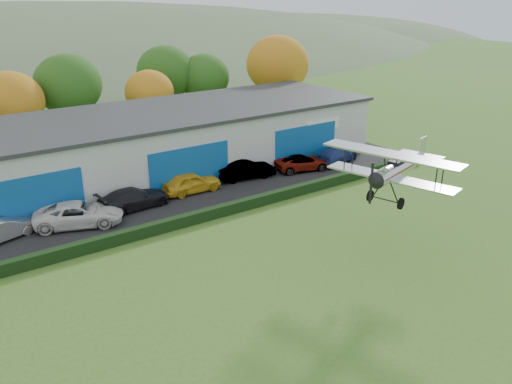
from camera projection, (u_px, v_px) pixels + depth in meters
ground at (335, 362)px, 22.51m from camera, size 300.00×300.00×0.00m
apron at (174, 199)px, 40.10m from camera, size 48.00×9.00×0.05m
hedge at (206, 215)px, 36.31m from camera, size 46.00×0.60×0.80m
hangar at (156, 142)px, 45.54m from camera, size 40.60×12.60×5.30m
tree_belt at (61, 92)px, 51.85m from camera, size 75.70×13.22×10.12m
car_1 at (2, 229)px, 33.26m from camera, size 4.72×2.87×1.47m
car_2 at (79, 214)px, 35.29m from camera, size 6.42×4.62×1.62m
car_3 at (134, 198)px, 38.07m from camera, size 5.47×2.54×1.55m
car_4 at (191, 182)px, 41.11m from camera, size 4.80×2.02×1.62m
car_5 at (245, 169)px, 44.12m from camera, size 5.26×2.57×1.66m
car_6 at (302, 163)px, 46.28m from camera, size 5.32×3.42×1.37m
car_7 at (336, 155)px, 48.23m from camera, size 5.56×3.48×1.50m
biplane at (398, 167)px, 30.38m from camera, size 7.26×8.23×3.07m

